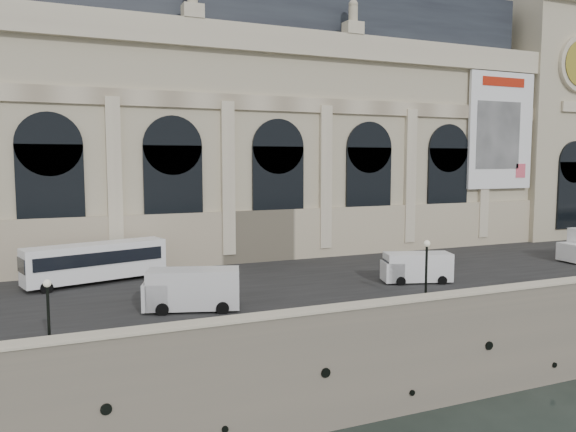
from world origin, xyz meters
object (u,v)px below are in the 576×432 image
(van_c, at_px, (414,268))
(lamp_left, at_px, (49,318))
(lamp_right, at_px, (426,273))
(bus_left, at_px, (96,261))
(van_b, at_px, (188,290))

(van_c, xyz_separation_m, lamp_left, (-26.63, -6.65, 0.69))
(van_c, xyz_separation_m, lamp_right, (-3.36, -6.05, 0.97))
(bus_left, distance_m, lamp_left, 16.55)
(van_b, bearing_deg, lamp_right, -17.92)
(lamp_left, height_order, lamp_right, lamp_right)
(van_b, xyz_separation_m, van_c, (18.38, 1.19, -0.16))
(bus_left, relative_size, van_b, 1.71)
(van_b, xyz_separation_m, lamp_right, (15.02, -4.86, 0.81))
(van_c, height_order, lamp_right, lamp_right)
(van_b, distance_m, lamp_right, 15.81)
(van_c, bearing_deg, bus_left, 157.63)
(bus_left, xyz_separation_m, van_c, (23.17, -9.54, -0.58))
(bus_left, height_order, van_c, bus_left)
(van_b, height_order, van_c, van_b)
(bus_left, distance_m, lamp_right, 25.21)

